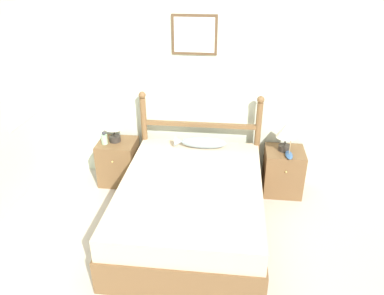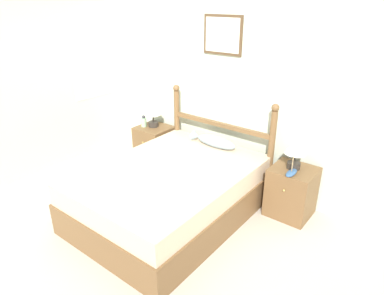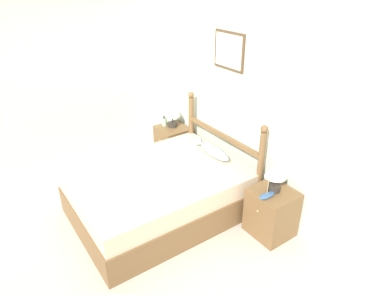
{
  "view_description": "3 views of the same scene",
  "coord_description": "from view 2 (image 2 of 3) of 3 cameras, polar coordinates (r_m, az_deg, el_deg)",
  "views": [
    {
      "loc": [
        0.38,
        -2.58,
        2.62
      ],
      "look_at": [
        -0.03,
        0.99,
        0.78
      ],
      "focal_mm": 35.0,
      "sensor_mm": 36.0,
      "label": 1
    },
    {
      "loc": [
        2.16,
        -1.77,
        2.25
      ],
      "look_at": [
        0.03,
        0.98,
        0.7
      ],
      "focal_mm": 32.0,
      "sensor_mm": 36.0,
      "label": 2
    },
    {
      "loc": [
        3.03,
        -1.02,
        2.69
      ],
      "look_at": [
        0.01,
        1.09,
        0.77
      ],
      "focal_mm": 32.0,
      "sensor_mm": 36.0,
      "label": 3
    }
  ],
  "objects": [
    {
      "name": "table_lamp_left",
      "position": [
        4.79,
        -6.56,
        6.18
      ],
      "size": [
        0.23,
        0.23,
        0.36
      ],
      "color": "#2D2823",
      "rests_on": "nightstand_left"
    },
    {
      "name": "headboard",
      "position": [
        4.28,
        4.64,
        2.01
      ],
      "size": [
        1.48,
        0.09,
        1.19
      ],
      "color": "brown",
      "rests_on": "ground_plane"
    },
    {
      "name": "model_boat",
      "position": [
        3.68,
        16.23,
        -4.03
      ],
      "size": [
        0.08,
        0.21,
        0.21
      ],
      "color": "#335684",
      "rests_on": "nightstand_right"
    },
    {
      "name": "ground_plane",
      "position": [
        3.59,
        -10.34,
        -15.35
      ],
      "size": [
        16.0,
        16.0,
        0.0
      ],
      "primitive_type": "plane",
      "color": "#B7AD9E"
    },
    {
      "name": "wall_left",
      "position": [
        4.75,
        -29.2,
        9.13
      ],
      "size": [
        0.08,
        6.4,
        2.55
      ],
      "color": "beige",
      "rests_on": "ground_plane"
    },
    {
      "name": "bed",
      "position": [
        3.77,
        -3.69,
        -7.56
      ],
      "size": [
        1.47,
        1.98,
        0.57
      ],
      "color": "brown",
      "rests_on": "ground_plane"
    },
    {
      "name": "nightstand_left",
      "position": [
        4.94,
        -6.24,
        0.34
      ],
      "size": [
        0.46,
        0.45,
        0.56
      ],
      "color": "brown",
      "rests_on": "ground_plane"
    },
    {
      "name": "wall_back",
      "position": [
        4.23,
        6.1,
        10.54
      ],
      "size": [
        6.4,
        0.08,
        2.55
      ],
      "color": "beige",
      "rests_on": "ground_plane"
    },
    {
      "name": "fish_pillow",
      "position": [
        4.14,
        3.68,
        1.05
      ],
      "size": [
        0.62,
        0.15,
        0.14
      ],
      "color": "#8499A3",
      "rests_on": "bed"
    },
    {
      "name": "bottle",
      "position": [
        4.86,
        -8.04,
        4.3
      ],
      "size": [
        0.07,
        0.07,
        0.17
      ],
      "color": "#99C699",
      "rests_on": "nightstand_left"
    },
    {
      "name": "nightstand_right",
      "position": [
        3.94,
        16.22,
        -7.08
      ],
      "size": [
        0.46,
        0.45,
        0.56
      ],
      "color": "brown",
      "rests_on": "ground_plane"
    },
    {
      "name": "table_lamp_right",
      "position": [
        3.72,
        16.93,
        -0.07
      ],
      "size": [
        0.23,
        0.23,
        0.36
      ],
      "color": "#2D2823",
      "rests_on": "nightstand_right"
    }
  ]
}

